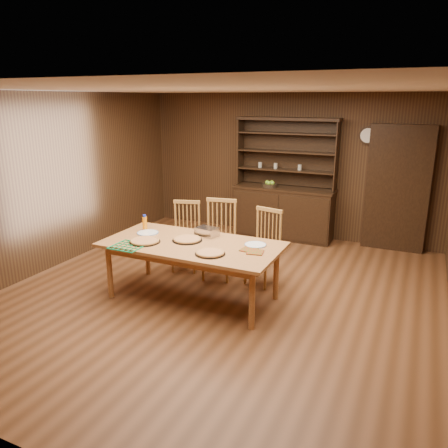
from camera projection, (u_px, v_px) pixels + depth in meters
The scene contains 20 objects.
floor at pixel (219, 294), 5.77m from camera, with size 6.00×6.00×0.00m, color brown.
room_shell at pixel (219, 176), 5.34m from camera, with size 6.00×6.00×6.00m.
china_hutch at pixel (284, 206), 8.01m from camera, with size 1.84×0.52×2.17m.
doorway at pixel (397, 189), 7.24m from camera, with size 1.00×0.18×2.10m, color black.
wall_clock at pixel (368, 135), 7.28m from camera, with size 0.30×0.05×0.30m.
dining_table at pixel (192, 248), 5.49m from camera, with size 2.23×1.12×0.75m.
chair_left at pixel (186, 233), 6.55m from camera, with size 0.52×0.51×1.03m.
chair_center at pixel (220, 236), 6.24m from camera, with size 0.53×0.51×1.13m.
chair_right at pixel (265, 244), 6.03m from camera, with size 0.51×0.49×1.05m.
pizza_left at pixel (145, 241), 5.49m from camera, with size 0.39×0.39×0.04m.
pizza_right at pixel (210, 253), 5.07m from camera, with size 0.36×0.36×0.04m.
pizza_center at pixel (187, 239), 5.56m from camera, with size 0.38×0.38×0.04m.
cooling_rack at pixel (128, 246), 5.34m from camera, with size 0.36×0.36×0.02m, color #0B9350, non-canonical shape.
plate_left at pixel (148, 233), 5.86m from camera, with size 0.29×0.29×0.02m.
plate_right at pixel (255, 245), 5.38m from camera, with size 0.27×0.27×0.02m.
foil_dish at pixel (207, 232), 5.75m from camera, with size 0.28×0.20×0.11m, color silver.
juice_bottle at pixel (145, 223), 5.99m from camera, with size 0.06×0.06×0.22m.
pot_holder_a at pixel (255, 252), 5.12m from camera, with size 0.19×0.19×0.01m, color #B21414.
pot_holder_b at pixel (249, 250), 5.20m from camera, with size 0.18×0.18×0.01m, color #B21414.
fruit_bowl at pixel (270, 185), 7.95m from camera, with size 0.28×0.28×0.12m.
Camera 1 is at (2.27, -4.77, 2.49)m, focal length 35.00 mm.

